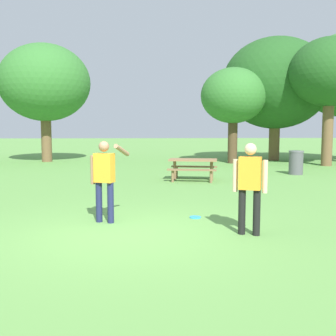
{
  "coord_description": "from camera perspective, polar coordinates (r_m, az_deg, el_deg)",
  "views": [
    {
      "loc": [
        0.36,
        -7.2,
        1.93
      ],
      "look_at": [
        0.89,
        1.86,
        1.0
      ],
      "focal_mm": 43.43,
      "sensor_mm": 36.0,
      "label": 1
    }
  ],
  "objects": [
    {
      "name": "picnic_table_near",
      "position": [
        14.57,
        3.53,
        0.46
      ],
      "size": [
        1.95,
        1.73,
        0.77
      ],
      "color": "olive",
      "rests_on": "ground"
    },
    {
      "name": "ground_plane",
      "position": [
        7.47,
        -6.1,
        -9.17
      ],
      "size": [
        120.0,
        120.0,
        0.0
      ],
      "primitive_type": "plane",
      "color": "#609947"
    },
    {
      "name": "person_catcher",
      "position": [
        7.33,
        11.41,
        -2.02
      ],
      "size": [
        0.57,
        0.35,
        1.64
      ],
      "color": "black",
      "rests_on": "ground"
    },
    {
      "name": "tree_back_left",
      "position": [
        21.54,
        21.76,
        12.3
      ],
      "size": [
        3.89,
        3.89,
        6.21
      ],
      "color": "brown",
      "rests_on": "ground"
    },
    {
      "name": "tree_broad_center",
      "position": [
        23.39,
        -16.91,
        11.33
      ],
      "size": [
        4.88,
        4.88,
        6.36
      ],
      "color": "brown",
      "rests_on": "ground"
    },
    {
      "name": "frisbee",
      "position": [
        8.69,
        3.84,
        -6.91
      ],
      "size": [
        0.24,
        0.24,
        0.03
      ],
      "primitive_type": "cylinder",
      "color": "#2D9EDB",
      "rests_on": "ground"
    },
    {
      "name": "tree_far_right",
      "position": [
        21.7,
        9.15,
        9.9
      ],
      "size": [
        3.39,
        3.39,
        4.97
      ],
      "color": "#4C3823",
      "rests_on": "ground"
    },
    {
      "name": "person_thrower",
      "position": [
        8.22,
        -8.88,
        -0.99
      ],
      "size": [
        0.78,
        0.61,
        1.64
      ],
      "color": "#1E234C",
      "rests_on": "ground"
    },
    {
      "name": "tree_slender_mid",
      "position": [
        24.05,
        14.88,
        11.37
      ],
      "size": [
        5.97,
        5.97,
        6.88
      ],
      "color": "brown",
      "rests_on": "ground"
    },
    {
      "name": "trash_can_beside_table",
      "position": [
        17.15,
        17.52,
        0.74
      ],
      "size": [
        0.59,
        0.59,
        0.96
      ],
      "color": "#515156",
      "rests_on": "ground"
    }
  ]
}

